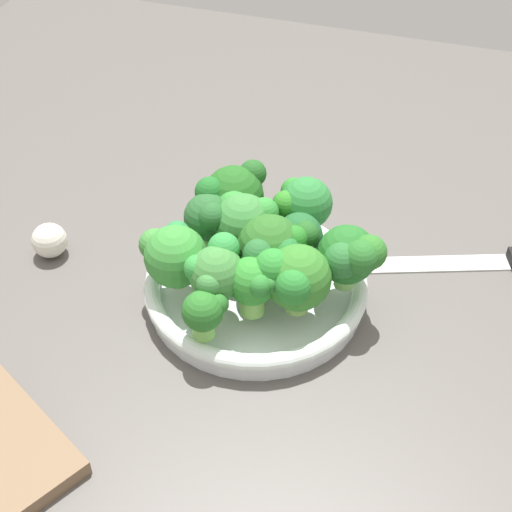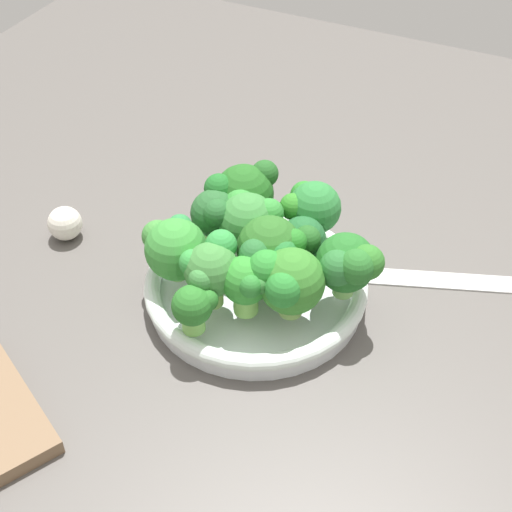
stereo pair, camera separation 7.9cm
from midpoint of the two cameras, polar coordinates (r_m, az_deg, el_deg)
ground_plane at (r=86.27cm, az=-3.51°, el=-2.29°), size 130.00×130.00×2.50cm
bowl at (r=81.74cm, az=-2.75°, el=-2.51°), size 23.87×23.87×3.17cm
broccoli_floret_0 at (r=78.49cm, az=-9.07°, el=0.07°), size 6.53×7.50×7.05cm
broccoli_floret_1 at (r=80.09cm, az=0.50°, el=1.42°), size 6.02×5.02×6.18cm
broccoli_floret_2 at (r=74.90cm, az=-6.27°, el=-1.25°), size 7.01×5.55×7.60cm
broccoli_floret_3 at (r=74.20cm, az=-3.19°, el=-2.21°), size 4.93×5.30×6.63cm
broccoli_floret_4 at (r=73.22cm, az=-6.61°, el=-4.19°), size 4.71×4.06×5.24cm
broccoli_floret_5 at (r=74.02cm, az=-0.18°, el=-1.79°), size 7.38×7.62×7.57cm
broccoli_floret_6 at (r=80.21cm, az=-3.60°, el=2.38°), size 6.71×6.86×7.76cm
broccoli_floret_7 at (r=76.35cm, az=4.16°, el=-0.13°), size 7.08×7.12×7.58cm
broccoli_floret_8 at (r=83.87cm, az=-4.42°, el=4.48°), size 7.45×6.97×8.06cm
broccoli_floret_9 at (r=81.48cm, az=-6.24°, el=2.63°), size 5.39×5.37×7.24cm
broccoli_floret_10 at (r=82.98cm, az=0.81°, el=3.83°), size 5.85×6.28×7.46cm
broccoli_floret_11 at (r=77.11cm, az=-1.74°, el=0.43°), size 7.72×7.11×7.81cm
knife at (r=90.10cm, az=16.05°, el=-0.35°), size 11.32×25.83×1.50cm
garlic_bulb at (r=91.05cm, az=-17.58°, el=1.01°), size 4.05×4.05×4.05cm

